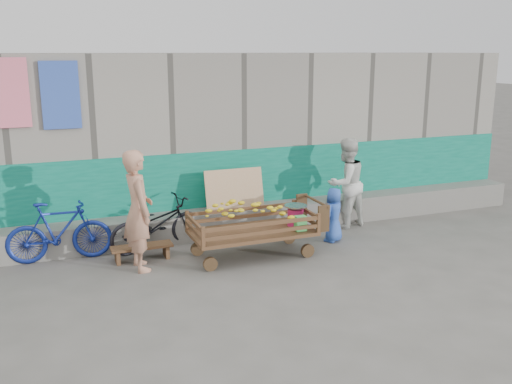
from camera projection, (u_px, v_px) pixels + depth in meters
name	position (u px, v px, depth m)	size (l,w,h in m)	color
ground	(269.00, 288.00, 7.52)	(80.00, 80.00, 0.00)	#55534D
building_wall	(188.00, 136.00, 10.83)	(12.00, 3.50, 3.00)	gray
banana_cart	(250.00, 220.00, 8.52)	(2.01, 0.92, 0.86)	#513520
bench	(142.00, 249.00, 8.48)	(0.91, 0.27, 0.23)	#513520
vendor_man	(138.00, 210.00, 7.99)	(0.63, 0.41, 1.73)	tan
woman	(346.00, 183.00, 9.97)	(0.77, 0.60, 1.58)	silver
child	(334.00, 215.00, 9.27)	(0.44, 0.28, 0.89)	blue
bicycle_dark	(157.00, 224.00, 8.90)	(0.54, 1.56, 0.82)	black
bicycle_blue	(59.00, 232.00, 8.38)	(0.43, 1.51, 0.91)	navy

